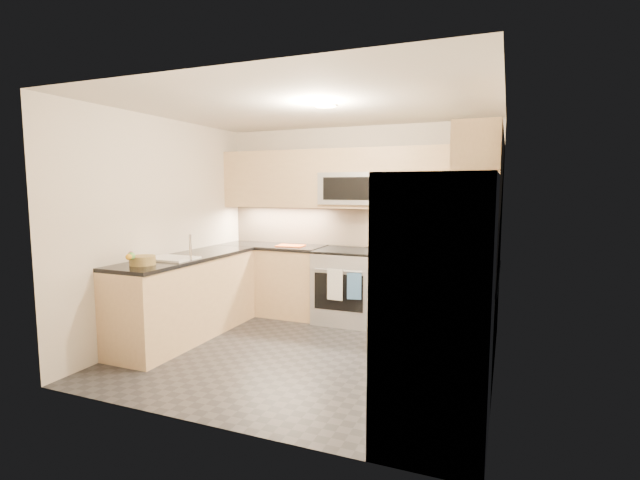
{
  "coord_description": "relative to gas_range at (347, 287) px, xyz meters",
  "views": [
    {
      "loc": [
        1.86,
        -4.23,
        1.71
      ],
      "look_at": [
        0.0,
        0.35,
        1.15
      ],
      "focal_mm": 26.0,
      "sensor_mm": 36.0,
      "label": 1
    }
  ],
  "objects": [
    {
      "name": "floor",
      "position": [
        0.0,
        -1.28,
        -0.46
      ],
      "size": [
        3.6,
        3.2,
        0.0
      ],
      "primitive_type": "cube",
      "color": "#242429",
      "rests_on": "ground"
    },
    {
      "name": "ceiling",
      "position": [
        0.0,
        -1.28,
        2.04
      ],
      "size": [
        3.6,
        3.2,
        0.02
      ],
      "primitive_type": "cube",
      "color": "beige",
      "rests_on": "wall_back"
    },
    {
      "name": "wall_back",
      "position": [
        0.0,
        0.32,
        0.79
      ],
      "size": [
        3.6,
        0.02,
        2.5
      ],
      "primitive_type": "cube",
      "color": "beige",
      "rests_on": "floor"
    },
    {
      "name": "wall_front",
      "position": [
        0.0,
        -2.88,
        0.79
      ],
      "size": [
        3.6,
        0.02,
        2.5
      ],
      "primitive_type": "cube",
      "color": "beige",
      "rests_on": "floor"
    },
    {
      "name": "wall_left",
      "position": [
        -1.8,
        -1.28,
        0.79
      ],
      "size": [
        0.02,
        3.2,
        2.5
      ],
      "primitive_type": "cube",
      "color": "beige",
      "rests_on": "floor"
    },
    {
      "name": "wall_right",
      "position": [
        1.8,
        -1.28,
        0.79
      ],
      "size": [
        0.02,
        3.2,
        2.5
      ],
      "primitive_type": "cube",
      "color": "beige",
      "rests_on": "floor"
    },
    {
      "name": "base_cab_back_left",
      "position": [
        -1.09,
        0.02,
        -0.01
      ],
      "size": [
        1.42,
        0.6,
        0.9
      ],
      "primitive_type": "cube",
      "color": "#D6B181",
      "rests_on": "floor"
    },
    {
      "name": "base_cab_back_right",
      "position": [
        1.09,
        0.02,
        -0.01
      ],
      "size": [
        1.42,
        0.6,
        0.9
      ],
      "primitive_type": "cube",
      "color": "#D6B181",
      "rests_on": "floor"
    },
    {
      "name": "base_cab_right",
      "position": [
        1.5,
        -1.12,
        -0.01
      ],
      "size": [
        0.6,
        1.7,
        0.9
      ],
      "primitive_type": "cube",
      "color": "#D6B181",
      "rests_on": "floor"
    },
    {
      "name": "base_cab_peninsula",
      "position": [
        -1.5,
        -1.28,
        -0.01
      ],
      "size": [
        0.6,
        2.0,
        0.9
      ],
      "primitive_type": "cube",
      "color": "#D6B181",
      "rests_on": "floor"
    },
    {
      "name": "countertop_back_left",
      "position": [
        -1.09,
        0.02,
        0.47
      ],
      "size": [
        1.42,
        0.63,
        0.04
      ],
      "primitive_type": "cube",
      "color": "black",
      "rests_on": "base_cab_back_left"
    },
    {
      "name": "countertop_back_right",
      "position": [
        1.09,
        0.02,
        0.47
      ],
      "size": [
        1.42,
        0.63,
        0.04
      ],
      "primitive_type": "cube",
      "color": "black",
      "rests_on": "base_cab_back_right"
    },
    {
      "name": "countertop_right",
      "position": [
        1.5,
        -1.12,
        0.47
      ],
      "size": [
        0.63,
        1.7,
        0.04
      ],
      "primitive_type": "cube",
      "color": "black",
      "rests_on": "base_cab_right"
    },
    {
      "name": "countertop_peninsula",
      "position": [
        -1.5,
        -1.28,
        0.47
      ],
      "size": [
        0.63,
        2.0,
        0.04
      ],
      "primitive_type": "cube",
      "color": "black",
      "rests_on": "base_cab_peninsula"
    },
    {
      "name": "upper_cab_back",
      "position": [
        0.0,
        0.15,
        1.37
      ],
      "size": [
        3.6,
        0.35,
        0.75
      ],
      "primitive_type": "cube",
      "color": "#D6B181",
      "rests_on": "wall_back"
    },
    {
      "name": "upper_cab_right",
      "position": [
        1.62,
        -1.0,
        1.37
      ],
      "size": [
        0.35,
        1.95,
        0.75
      ],
      "primitive_type": "cube",
      "color": "#D6B181",
      "rests_on": "wall_right"
    },
    {
      "name": "backsplash_back",
      "position": [
        0.0,
        0.32,
        0.74
      ],
      "size": [
        3.6,
        0.01,
        0.51
      ],
      "primitive_type": "cube",
      "color": "tan",
      "rests_on": "wall_back"
    },
    {
      "name": "backsplash_right",
      "position": [
        1.8,
        -0.82,
        0.74
      ],
      "size": [
        0.01,
        2.3,
        0.51
      ],
      "primitive_type": "cube",
      "color": "tan",
      "rests_on": "wall_right"
    },
    {
      "name": "gas_range",
      "position": [
        0.0,
        0.0,
        0.0
      ],
      "size": [
        0.76,
        0.65,
        0.91
      ],
      "primitive_type": "cube",
      "color": "#A7A9AF",
      "rests_on": "floor"
    },
    {
      "name": "range_cooktop",
      "position": [
        0.0,
        0.0,
        0.46
      ],
      "size": [
        0.76,
        0.65,
        0.03
      ],
      "primitive_type": "cube",
      "color": "black",
      "rests_on": "gas_range"
    },
    {
      "name": "oven_door_glass",
      "position": [
        0.0,
        -0.33,
        -0.01
      ],
      "size": [
        0.62,
        0.02,
        0.45
      ],
      "primitive_type": "cube",
      "color": "black",
      "rests_on": "gas_range"
    },
    {
      "name": "oven_handle",
      "position": [
        0.0,
        -0.35,
        0.26
      ],
      "size": [
        0.6,
        0.02,
        0.02
      ],
      "primitive_type": "cylinder",
      "rotation": [
        0.0,
        1.57,
        0.0
      ],
      "color": "#B2B5BA",
      "rests_on": "gas_range"
    },
    {
      "name": "microwave",
      "position": [
        0.0,
        0.12,
        1.24
      ],
      "size": [
        0.76,
        0.4,
        0.4
      ],
      "primitive_type": "cube",
      "color": "#A8ADB1",
      "rests_on": "upper_cab_back"
    },
    {
      "name": "microwave_door",
      "position": [
        0.0,
        -0.08,
        1.24
      ],
      "size": [
        0.6,
        0.01,
        0.28
      ],
      "primitive_type": "cube",
      "color": "black",
      "rests_on": "microwave"
    },
    {
      "name": "refrigerator",
      "position": [
        1.45,
        -2.43,
        0.45
      ],
      "size": [
        0.7,
        0.9,
        1.8
      ],
      "primitive_type": "cube",
      "color": "#AAADB3",
      "rests_on": "floor"
    },
    {
      "name": "fridge_handle_left",
      "position": [
        1.08,
        -2.61,
        0.49
      ],
      "size": [
        0.02,
        0.02,
        1.2
      ],
      "primitive_type": "cylinder",
      "color": "#B2B5BA",
      "rests_on": "refrigerator"
    },
    {
      "name": "fridge_handle_right",
      "position": [
        1.08,
        -2.25,
        0.49
      ],
      "size": [
        0.02,
        0.02,
        1.2
      ],
      "primitive_type": "cylinder",
      "color": "#B2B5BA",
      "rests_on": "refrigerator"
    },
    {
      "name": "sink_basin",
      "position": [
        -1.5,
        -1.53,
        0.42
      ],
      "size": [
        0.52,
        0.38,
        0.16
      ],
      "primitive_type": "cube",
      "color": "white",
      "rests_on": "base_cab_peninsula"
    },
    {
      "name": "faucet",
      "position": [
        -1.24,
        -1.53,
        0.62
      ],
      "size": [
        0.03,
        0.03,
        0.28
      ],
      "primitive_type": "cylinder",
      "color": "silver",
      "rests_on": "countertop_peninsula"
    },
    {
      "name": "utensil_bowl",
      "position": [
        1.41,
        -0.09,
        0.57
      ],
      "size": [
        0.36,
        0.36,
        0.18
      ],
      "primitive_type": "cylinder",
      "rotation": [
        0.0,
        0.0,
        -0.17
      ],
      "color": "#55AC4A",
      "rests_on": "countertop_back_right"
    },
    {
      "name": "cutting_board",
      "position": [
        -0.8,
        -0.01,
        0.49
      ],
      "size": [
        0.37,
        0.28,
        0.01
      ],
      "primitive_type": "cube",
      "rotation": [
        0.0,
        0.0,
        0.09
      ],
      "color": "#E35115",
      "rests_on": "countertop_back_left"
    },
    {
      "name": "fruit_basket",
      "position": [
        -1.51,
        -1.93,
        0.53
      ],
      "size": [
        0.3,
        0.3,
        0.09
      ],
      "primitive_type": "cylinder",
      "rotation": [
        0.0,
        0.0,
        0.2
      ],
      "color": "#988047",
      "rests_on": "countertop_peninsula"
    },
    {
      "name": "fruit_apple",
      "position": [
        -1.55,
        -2.04,
        0.6
      ],
      "size": [
        0.06,
        0.06,
        0.06
      ],
      "primitive_type": "sphere",
      "color": "#B41431",
      "rests_on": "fruit_basket"
    },
    {
      "name": "fruit_pear",
      "position": [
        -1.49,
        -2.1,
        0.6
      ],
      "size": [
        0.07,
        0.07,
        0.07
      ],
      "primitive_type": "sphere",
      "color": "#68B44D",
      "rests_on": "fruit_basket"
    },
    {
      "name": "dish_towel_check",
      "position": [
        -0.03,
        -0.37,
        0.1
      ],
      "size": [
        0.2,
        0.03,
        0.38
      ],
      "primitive_type": "cube",
      "rotation": [
        0.0,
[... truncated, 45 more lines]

